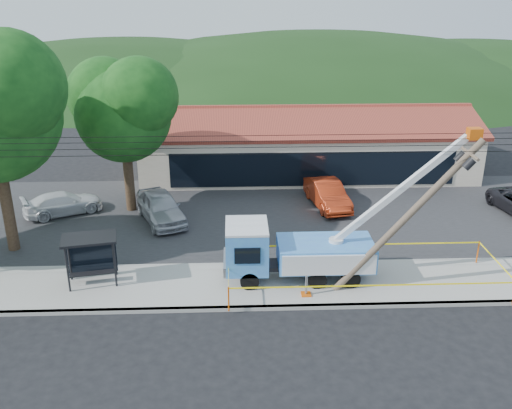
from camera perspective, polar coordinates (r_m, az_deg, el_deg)
The scene contains 16 objects.
ground at distance 22.10m, azimuth 0.65°, elevation -13.37°, with size 120.00×120.00×0.00m, color black.
curb at distance 23.81m, azimuth 0.39°, elevation -10.30°, with size 60.00×0.25×0.15m, color #A6A49C.
sidewalk at distance 25.43m, azimuth 0.20°, elevation -8.02°, with size 60.00×4.00×0.15m, color #A6A49C.
parking_lot at distance 32.61m, azimuth -0.41°, elevation -1.03°, with size 60.00×12.00×0.10m, color #28282B.
strip_mall at distance 39.84m, azimuth 4.99°, elevation 5.97°, with size 22.50×8.53×4.67m.
tree_lot at distance 32.27m, azimuth -13.20°, elevation 9.62°, with size 6.30×5.60×8.94m.
hill_west at distance 75.44m, azimuth -13.24°, elevation 11.60°, with size 78.40×56.00×28.00m, color #173312.
hill_center at distance 74.93m, azimuth 6.31°, elevation 11.97°, with size 89.60×64.00×32.00m, color #173312.
hill_east at distance 80.33m, azimuth 20.85°, elevation 11.37°, with size 72.80×52.00×26.00m, color #173312.
utility_truck at distance 25.30m, azimuth 3.97°, elevation -4.51°, with size 10.66×3.53×6.86m.
leaning_pole at distance 24.33m, azimuth 15.50°, elevation -0.53°, with size 5.78×1.65×6.80m.
bus_shelter at distance 25.84m, azimuth -16.24°, elevation -4.23°, with size 2.53×1.83×2.23m.
caution_tape at distance 25.29m, azimuth 10.70°, elevation -6.31°, with size 11.75×3.82×1.10m.
car_silver at distance 32.20m, azimuth -9.41°, elevation -1.75°, with size 1.93×4.80×1.64m, color #A9AAB1.
car_red at distance 34.00m, azimuth 7.09°, elevation -0.31°, with size 1.60×4.59×1.51m, color #A92C10.
car_white at distance 34.50m, azimuth -18.61°, elevation -1.01°, with size 1.77×4.35×1.26m, color silver.
Camera 1 is at (-0.96, -18.02, 12.76)m, focal length 40.00 mm.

